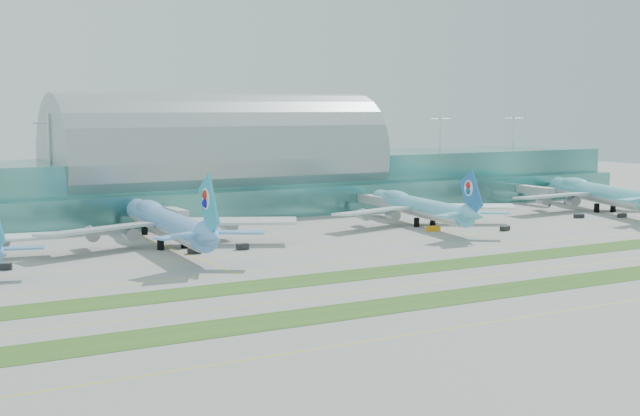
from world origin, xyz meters
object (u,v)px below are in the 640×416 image
airliner_b (167,221)px  airliner_d (599,192)px  terminal (220,173)px  airliner_c (419,206)px

airliner_b → airliner_d: (167.62, 1.83, -0.09)m
terminal → airliner_c: (42.87, -63.24, -7.97)m
airliner_d → terminal: bearing=170.9°
airliner_b → airliner_d: size_ratio=1.04×
airliner_c → airliner_d: 81.01m
airliner_c → terminal: bearing=132.3°
airliner_c → airliner_b: bearing=-170.2°
terminal → airliner_d: terminal is taller
airliner_c → airliner_d: size_ratio=0.93×
airliner_b → airliner_c: airliner_b is taller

